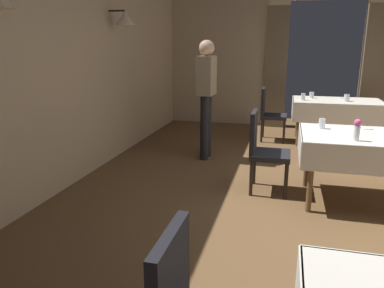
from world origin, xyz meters
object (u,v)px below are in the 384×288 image
dining_table_mid (365,144)px  glass_far_b (312,95)px  chair_mid_left (263,148)px  flower_vase_mid (357,129)px  plate_far_c (344,99)px  glass_far_d (303,97)px  chair_far_left (269,112)px  glass_far_a (347,98)px  dining_table_far (337,106)px  person_waiter_by_doorway (206,90)px  glass_mid_c (322,124)px  plate_mid_d (365,128)px

dining_table_mid → glass_far_b: (-0.40, 2.80, 0.15)m
chair_mid_left → glass_far_b: 2.79m
dining_table_mid → flower_vase_mid: (-0.15, -0.29, 0.21)m
dining_table_mid → plate_far_c: 2.82m
chair_mid_left → glass_far_d: bearing=78.5°
chair_far_left → glass_far_a: bearing=-2.5°
chair_mid_left → dining_table_far: bearing=67.4°
person_waiter_by_doorway → chair_far_left: bearing=57.7°
flower_vase_mid → glass_mid_c: 0.57m
glass_mid_c → plate_mid_d: bearing=14.9°
dining_table_mid → plate_far_c: bearing=87.0°
glass_far_a → person_waiter_by_doorway: person_waiter_by_doorway is taller
flower_vase_mid → person_waiter_by_doorway: person_waiter_by_doorway is taller
chair_far_left → glass_mid_c: chair_far_left is taller
chair_mid_left → glass_far_b: bearing=76.6°
plate_mid_d → plate_far_c: bearing=87.5°
dining_table_far → glass_far_a: glass_far_a is taller
glass_mid_c → chair_mid_left: bearing=-170.8°
glass_mid_c → glass_far_a: bearing=76.3°
dining_table_far → chair_far_left: (-1.11, -0.06, -0.13)m
dining_table_mid → glass_mid_c: (-0.42, 0.20, 0.15)m
dining_table_mid → dining_table_far: size_ratio=0.90×
chair_mid_left → glass_far_b: size_ratio=8.78×
person_waiter_by_doorway → glass_far_d: bearing=42.1°
glass_mid_c → person_waiter_by_doorway: (-1.53, 1.02, 0.22)m
chair_far_left → glass_far_d: (0.55, -0.08, 0.29)m
plate_mid_d → dining_table_mid: bearing=-97.0°
chair_far_left → flower_vase_mid: 3.04m
glass_mid_c → plate_far_c: bearing=77.7°
dining_table_mid → glass_far_a: (0.14, 2.52, 0.16)m
dining_table_far → chair_mid_left: (-1.05, -2.53, -0.13)m
glass_mid_c → glass_far_b: size_ratio=1.06×
glass_mid_c → person_waiter_by_doorway: 1.85m
plate_far_c → person_waiter_by_doorway: (-2.10, -1.59, 0.27)m
glass_mid_c → glass_far_b: glass_mid_c is taller
dining_table_far → plate_far_c: size_ratio=8.06×
dining_table_mid → glass_far_a: bearing=86.7°
flower_vase_mid → glass_far_d: flower_vase_mid is taller
glass_mid_c → glass_far_a: size_ratio=0.97×
dining_table_far → glass_far_a: size_ratio=12.52×
chair_mid_left → glass_far_d: 2.46m
glass_far_a → glass_far_d: (-0.69, -0.03, -0.00)m
plate_mid_d → plate_far_c: (0.11, 2.49, 0.00)m
dining_table_far → chair_mid_left: size_ratio=1.57×
glass_far_a → glass_far_d: size_ratio=1.00×
glass_far_a → dining_table_far: bearing=139.4°
chair_mid_left → glass_far_b: chair_mid_left is taller
dining_table_mid → person_waiter_by_doorway: 2.33m
chair_mid_left → chair_far_left: size_ratio=1.00×
glass_far_b → glass_far_a: bearing=-27.6°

